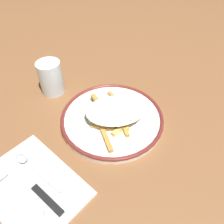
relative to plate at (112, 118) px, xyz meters
name	(u,v)px	position (x,y,z in m)	size (l,w,h in m)	color
ground_plane	(112,121)	(0.00, 0.00, -0.01)	(2.60, 2.60, 0.00)	brown
plate	(112,118)	(0.00, 0.00, 0.00)	(0.29, 0.29, 0.02)	white
fries_heap	(115,111)	(0.01, -0.01, 0.03)	(0.21, 0.20, 0.04)	gold
napkin	(31,184)	(-0.27, 0.00, -0.01)	(0.17, 0.24, 0.01)	white
fork	(15,189)	(-0.30, 0.02, 0.00)	(0.03, 0.18, 0.01)	silver
knife	(35,188)	(-0.27, -0.02, 0.00)	(0.02, 0.21, 0.01)	black
spoon	(31,166)	(-0.24, 0.04, 0.00)	(0.03, 0.15, 0.01)	silver
water_glass	(51,78)	(-0.03, 0.23, 0.04)	(0.07, 0.07, 0.11)	silver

